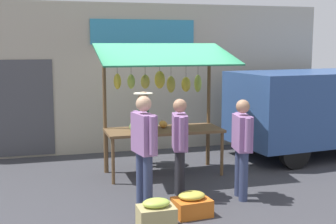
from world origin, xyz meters
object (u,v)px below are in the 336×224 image
Objects in this scene: shopper_in_striped_shirt at (144,143)px; shopper_in_grey_tee at (180,141)px; shopper_with_ponytail at (242,142)px; parked_van at (322,105)px; produce_crate_near at (192,205)px; produce_crate_side at (156,215)px; market_stall at (163,93)px; vendor_with_sunhat at (143,123)px.

shopper_in_striped_shirt reaches higher than shopper_in_grey_tee.
shopper_with_ponytail is 0.35× the size of parked_van.
shopper_in_striped_shirt is 1.07× the size of shopper_with_ponytail.
produce_crate_side reaches higher than produce_crate_near.
parked_van reaches higher than produce_crate_near.
market_stall is 1.54× the size of shopper_in_grey_tee.
vendor_with_sunhat reaches higher than produce_crate_near.
shopper_in_grey_tee is 0.35× the size of parked_van.
shopper_with_ponytail is at bearing -153.32° from produce_crate_near.
parked_van is at bearing -51.50° from shopper_in_grey_tee.
produce_crate_near is (0.18, 2.27, -1.39)m from market_stall.
shopper_in_striped_shirt reaches higher than vendor_with_sunhat.
market_stall is 1.63× the size of vendor_with_sunhat.
parked_van is at bearing -145.62° from produce_crate_side.
produce_crate_side is at bearing 27.92° from parked_van.
market_stall is 2.04m from shopper_with_ponytail.
vendor_with_sunhat is 0.33× the size of parked_van.
shopper_in_grey_tee is 1.00m from shopper_with_ponytail.
shopper_in_striped_shirt is 3.45× the size of produce_crate_side.
shopper_with_ponytail is at bearing -97.51° from shopper_in_grey_tee.
market_stall is 2.67m from produce_crate_near.
shopper_in_striped_shirt is 5.18m from parked_van.
market_stall reaches higher than produce_crate_near.
market_stall reaches higher than shopper_in_striped_shirt.
shopper_in_grey_tee is at bearing -74.40° from shopper_in_striped_shirt.
shopper_in_grey_tee is at bearing 20.28° from parked_van.
shopper_in_striped_shirt is at bearing 1.65° from vendor_with_sunhat.
shopper_with_ponytail is 3.82m from parked_van.
market_stall is 1.45× the size of shopper_in_striped_shirt.
produce_crate_side is (0.70, 1.19, -0.74)m from shopper_in_grey_tee.
vendor_with_sunhat is 2.13m from shopper_in_grey_tee.
vendor_with_sunhat is (0.22, -0.70, -0.67)m from market_stall.
shopper_in_striped_shirt is 1.61m from shopper_with_ponytail.
shopper_with_ponytail reaches higher than vendor_with_sunhat.
shopper_in_grey_tee reaches higher than vendor_with_sunhat.
shopper_with_ponytail reaches higher than produce_crate_side.
produce_crate_side is (0.59, 3.32, -0.69)m from vendor_with_sunhat.
parked_van is at bearing -43.37° from shopper_with_ponytail.
market_stall reaches higher than produce_crate_side.
shopper_in_striped_shirt is (0.55, 2.45, 0.12)m from vendor_with_sunhat.
shopper_with_ponytail is at bearing 37.58° from vendor_with_sunhat.
parked_van is 5.73m from produce_crate_side.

